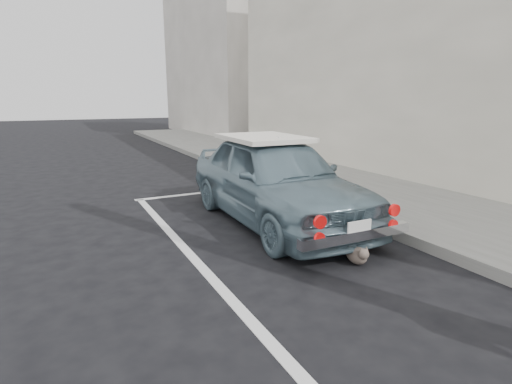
# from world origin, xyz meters

# --- Properties ---
(sidewalk) EXTENTS (2.80, 40.00, 0.15)m
(sidewalk) POSITION_xyz_m (3.20, 2.00, 0.07)
(sidewalk) COLOR slate
(sidewalk) RESTS_ON ground
(building_far) EXTENTS (3.50, 10.00, 8.00)m
(building_far) POSITION_xyz_m (6.35, 20.00, 4.00)
(building_far) COLOR #AFA99F
(building_far) RESTS_ON ground
(pline_front) EXTENTS (3.00, 0.12, 0.01)m
(pline_front) POSITION_xyz_m (0.50, 6.50, 0.00)
(pline_front) COLOR silver
(pline_front) RESTS_ON ground
(pline_side) EXTENTS (0.12, 7.00, 0.01)m
(pline_side) POSITION_xyz_m (-0.90, 3.00, 0.00)
(pline_side) COLOR silver
(pline_side) RESTS_ON ground
(retro_coupe) EXTENTS (1.69, 4.05, 1.37)m
(retro_coupe) POSITION_xyz_m (0.75, 4.13, 0.69)
(retro_coupe) COLOR slate
(retro_coupe) RESTS_ON ground
(cat) EXTENTS (0.28, 0.48, 0.26)m
(cat) POSITION_xyz_m (0.79, 2.21, 0.12)
(cat) COLOR brown
(cat) RESTS_ON ground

